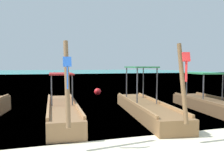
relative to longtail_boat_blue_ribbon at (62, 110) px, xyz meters
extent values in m
plane|color=beige|center=(1.64, -5.33, -0.34)|extent=(120.00, 120.00, 0.00)
plane|color=teal|center=(1.64, 56.91, -0.33)|extent=(120.00, 120.00, 0.00)
cube|color=olive|center=(0.00, 0.01, -0.07)|extent=(1.58, 6.18, 0.54)
cube|color=#AF7F52|center=(-0.50, 0.05, 0.26)|extent=(0.53, 5.61, 0.10)
cube|color=#AF7F52|center=(0.50, -0.03, 0.26)|extent=(0.53, 5.61, 0.10)
cylinder|color=brown|center=(-0.27, -3.27, 1.27)|extent=(0.19, 0.89, 2.17)
cube|color=blue|center=(-0.28, -3.46, 1.79)|extent=(0.21, 0.15, 0.25)
cube|color=blue|center=(-0.28, -3.48, 1.40)|extent=(0.04, 0.08, 0.54)
cylinder|color=#4C4C51|center=(-0.39, -0.11, 0.77)|extent=(0.05, 0.05, 1.14)
cylinder|color=#4C4C51|center=(0.37, -0.18, 0.77)|extent=(0.05, 0.05, 1.14)
cylinder|color=#4C4C51|center=(-0.24, 1.71, 0.77)|extent=(0.05, 0.05, 1.14)
cylinder|color=#4C4C51|center=(0.51, 1.65, 0.77)|extent=(0.05, 0.05, 1.14)
cube|color=#AD2323|center=(0.06, 0.77, 1.37)|extent=(1.08, 2.10, 0.06)
cube|color=brown|center=(3.35, -0.34, -0.09)|extent=(2.24, 6.70, 0.49)
cube|color=#9F7246|center=(2.81, -0.25, 0.21)|extent=(1.08, 6.00, 0.10)
cube|color=#9F7246|center=(3.89, -0.43, 0.21)|extent=(1.08, 6.00, 0.10)
cylinder|color=brown|center=(2.79, -3.73, 1.23)|extent=(0.23, 0.69, 2.18)
cube|color=red|center=(2.76, -3.91, 1.93)|extent=(0.22, 0.15, 0.25)
cube|color=red|center=(2.75, -3.93, 1.54)|extent=(0.04, 0.08, 0.53)
cylinder|color=#4C4C51|center=(2.92, -0.44, 0.88)|extent=(0.06, 0.06, 1.45)
cylinder|color=#4C4C51|center=(3.73, -0.57, 0.88)|extent=(0.06, 0.06, 1.45)
cylinder|color=#4C4C51|center=(3.24, 1.51, 0.88)|extent=(0.06, 0.06, 1.45)
cylinder|color=#4C4C51|center=(4.05, 1.38, 0.88)|extent=(0.06, 0.06, 1.45)
cube|color=#2D844C|center=(3.49, 0.47, 1.64)|extent=(1.34, 2.31, 0.06)
cube|color=brown|center=(6.62, -0.33, -0.10)|extent=(2.16, 5.49, 0.48)
cube|color=brown|center=(6.00, -0.23, 0.19)|extent=(0.86, 4.87, 0.10)
cube|color=brown|center=(7.23, -0.43, 0.19)|extent=(0.86, 4.87, 0.10)
cylinder|color=#4C4C51|center=(6.14, -0.39, 0.73)|extent=(0.06, 0.06, 1.17)
cylinder|color=#4C4C51|center=(7.05, -0.53, 0.73)|extent=(0.06, 0.06, 1.17)
cylinder|color=#4C4C51|center=(6.39, 1.20, 0.73)|extent=(0.06, 0.06, 1.17)
cylinder|color=#4C4C51|center=(7.31, 1.05, 0.73)|extent=(0.06, 0.06, 1.17)
cube|color=#2D844C|center=(6.72, 0.33, 1.34)|extent=(1.40, 1.96, 0.06)
sphere|color=red|center=(3.29, 7.05, -0.09)|extent=(0.49, 0.49, 0.49)
camera|label=1|loc=(-1.14, -9.48, 1.69)|focal=39.79mm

